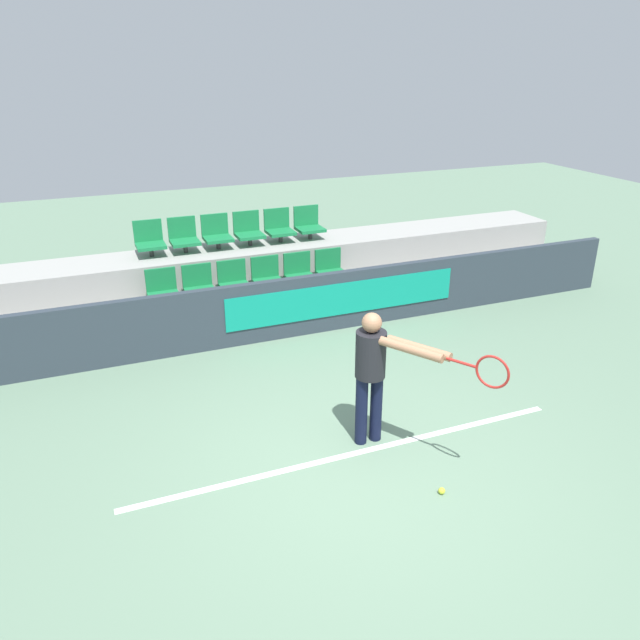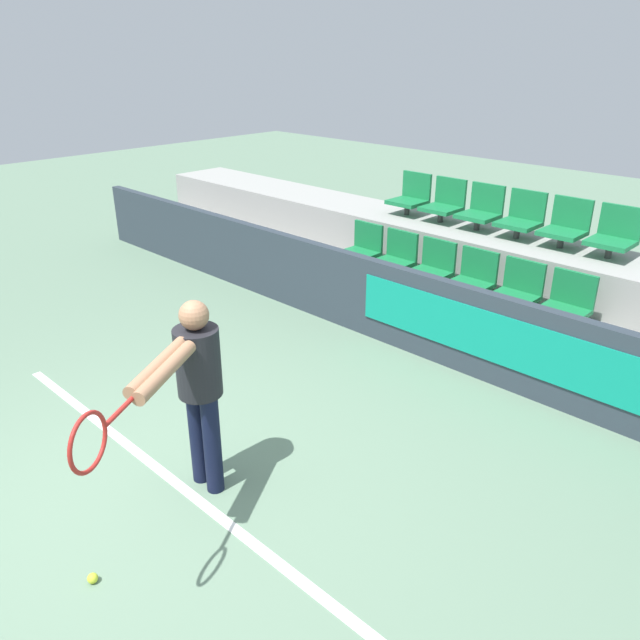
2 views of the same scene
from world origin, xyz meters
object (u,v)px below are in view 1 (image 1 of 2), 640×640
(stadium_chair_0, at_px, (163,290))
(stadium_chair_9, at_px, (248,230))
(stadium_chair_8, at_px, (217,233))
(tennis_ball, at_px, (442,491))
(stadium_chair_4, at_px, (300,272))
(stadium_chair_11, at_px, (308,224))
(stadium_chair_1, at_px, (199,285))
(stadium_chair_2, at_px, (234,281))
(stadium_chair_5, at_px, (331,268))
(stadium_chair_6, at_px, (150,240))
(tennis_player, at_px, (378,367))
(stadium_chair_3, at_px, (267,277))
(stadium_chair_10, at_px, (279,227))
(stadium_chair_7, at_px, (184,237))

(stadium_chair_0, height_order, stadium_chair_9, stadium_chair_9)
(stadium_chair_8, distance_m, tennis_ball, 5.80)
(stadium_chair_4, xyz_separation_m, stadium_chair_11, (0.53, 0.97, 0.49))
(stadium_chair_9, bearing_deg, stadium_chair_1, -137.43)
(stadium_chair_0, xyz_separation_m, stadium_chair_2, (1.05, 0.00, 0.00))
(stadium_chair_5, height_order, stadium_chair_6, stadium_chair_6)
(stadium_chair_6, distance_m, stadium_chair_8, 1.05)
(stadium_chair_5, xyz_separation_m, tennis_player, (-1.03, -3.66, 0.20))
(stadium_chair_1, xyz_separation_m, stadium_chair_3, (1.05, 0.00, 0.00))
(stadium_chair_10, bearing_deg, stadium_chair_5, -61.44)
(stadium_chair_1, relative_size, stadium_chair_5, 1.00)
(stadium_chair_1, distance_m, tennis_player, 3.82)
(stadium_chair_4, relative_size, stadium_chair_8, 1.00)
(stadium_chair_3, height_order, stadium_chair_7, stadium_chair_7)
(stadium_chair_9, xyz_separation_m, tennis_ball, (0.24, -5.62, -1.18))
(stadium_chair_0, bearing_deg, stadium_chair_7, 61.44)
(tennis_ball, bearing_deg, stadium_chair_11, 81.72)
(stadium_chair_11, bearing_deg, stadium_chair_0, -159.83)
(tennis_ball, bearing_deg, stadium_chair_2, 99.31)
(stadium_chair_2, distance_m, tennis_ball, 4.77)
(stadium_chair_2, relative_size, stadium_chair_9, 1.00)
(stadium_chair_8, height_order, tennis_player, stadium_chair_8)
(stadium_chair_1, height_order, stadium_chair_9, stadium_chair_9)
(stadium_chair_4, bearing_deg, stadium_chair_5, 0.00)
(stadium_chair_1, distance_m, stadium_chair_5, 2.11)
(stadium_chair_8, relative_size, stadium_chair_11, 1.00)
(stadium_chair_0, bearing_deg, stadium_chair_10, 24.67)
(stadium_chair_3, distance_m, stadium_chair_9, 1.09)
(stadium_chair_3, distance_m, stadium_chair_4, 0.53)
(stadium_chair_9, relative_size, tennis_player, 0.36)
(stadium_chair_3, xyz_separation_m, tennis_ball, (0.24, -4.65, -0.69))
(stadium_chair_9, height_order, stadium_chair_10, same)
(stadium_chair_6, height_order, stadium_chair_8, same)
(tennis_player, bearing_deg, stadium_chair_4, 51.66)
(stadium_chair_8, bearing_deg, stadium_chair_2, -90.00)
(stadium_chair_1, distance_m, stadium_chair_2, 0.53)
(stadium_chair_10, relative_size, stadium_chair_11, 1.00)
(stadium_chair_4, height_order, stadium_chair_9, stadium_chair_9)
(stadium_chair_8, height_order, stadium_chair_10, same)
(stadium_chair_2, xyz_separation_m, stadium_chair_11, (1.58, 0.97, 0.49))
(stadium_chair_4, bearing_deg, stadium_chair_3, 180.00)
(stadium_chair_8, distance_m, stadium_chair_10, 1.05)
(stadium_chair_0, distance_m, stadium_chair_2, 1.05)
(stadium_chair_8, bearing_deg, stadium_chair_11, 0.00)
(stadium_chair_5, relative_size, stadium_chair_6, 1.00)
(stadium_chair_5, relative_size, stadium_chair_8, 1.00)
(stadium_chair_3, height_order, stadium_chair_4, same)
(stadium_chair_0, xyz_separation_m, stadium_chair_9, (1.58, 0.97, 0.49))
(stadium_chair_3, xyz_separation_m, stadium_chair_5, (1.05, 0.00, 0.00))
(stadium_chair_10, bearing_deg, stadium_chair_2, -137.43)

